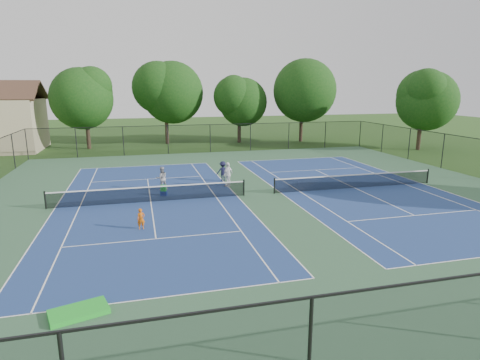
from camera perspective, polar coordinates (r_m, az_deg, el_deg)
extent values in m
plane|color=#234716|center=(26.46, 2.74, -2.07)|extent=(140.00, 140.00, 0.00)
cube|color=#305639|center=(26.46, 2.74, -2.07)|extent=(36.00, 36.00, 0.01)
cube|color=navy|center=(25.36, -12.57, -3.04)|extent=(10.97, 23.77, 0.00)
cube|color=white|center=(36.94, -13.26, 1.98)|extent=(10.97, 0.06, 0.00)
cube|color=white|center=(14.30, -10.74, -16.04)|extent=(10.97, 0.06, 0.00)
cube|color=white|center=(25.83, -24.84, -3.66)|extent=(0.06, 23.77, 0.00)
cube|color=white|center=(26.07, -0.44, -2.26)|extent=(0.06, 23.77, 0.00)
cube|color=white|center=(25.60, -21.82, -3.52)|extent=(0.06, 23.77, 0.00)
cube|color=white|center=(25.78, -3.40, -2.46)|extent=(0.06, 23.77, 0.00)
cube|color=white|center=(31.57, -13.01, 0.12)|extent=(8.23, 0.06, 0.00)
cube|color=white|center=(19.29, -11.86, -8.19)|extent=(8.23, 0.06, 0.00)
cube|color=white|center=(25.36, -12.58, -3.03)|extent=(0.06, 12.80, 0.00)
cylinder|color=black|center=(25.79, -25.96, -2.59)|extent=(0.10, 0.10, 1.07)
cylinder|color=black|center=(26.05, 0.55, -1.09)|extent=(0.10, 0.10, 1.07)
cube|color=black|center=(25.24, -12.63, -2.03)|extent=(11.90, 0.01, 0.90)
cube|color=white|center=(25.12, -12.68, -0.98)|extent=(11.90, 0.04, 0.07)
cube|color=navy|center=(29.24, 15.98, -1.08)|extent=(10.97, 23.77, 0.00)
cube|color=white|center=(39.70, 7.38, 2.98)|extent=(10.97, 0.06, 0.00)
cube|color=white|center=(26.93, 5.83, -1.83)|extent=(0.06, 23.77, 0.00)
cube|color=white|center=(32.33, 24.41, -0.43)|extent=(0.06, 23.77, 0.00)
cube|color=white|center=(27.43, 8.52, -1.63)|extent=(0.06, 23.77, 0.00)
cube|color=white|center=(31.49, 22.46, -0.58)|extent=(0.06, 23.77, 0.00)
cube|color=white|center=(34.76, 10.71, 1.41)|extent=(8.23, 0.06, 0.00)
cube|color=white|center=(24.16, 23.59, -4.64)|extent=(8.23, 0.06, 0.00)
cube|color=white|center=(29.24, 15.98, -1.08)|extent=(0.06, 12.80, 0.00)
cylinder|color=black|center=(26.65, 4.92, -0.81)|extent=(0.10, 0.10, 1.07)
cylinder|color=black|center=(32.51, 25.14, 0.52)|extent=(0.10, 0.10, 1.07)
cube|color=black|center=(29.14, 16.03, -0.21)|extent=(11.90, 0.01, 0.90)
cube|color=white|center=(29.03, 16.09, 0.71)|extent=(11.90, 0.04, 0.07)
cylinder|color=black|center=(44.00, -28.07, 4.49)|extent=(0.08, 0.08, 3.00)
cylinder|color=black|center=(43.15, -22.26, 4.92)|extent=(0.08, 0.08, 3.00)
cylinder|color=black|center=(42.77, -16.26, 5.30)|extent=(0.08, 0.08, 3.00)
cylinder|color=black|center=(42.85, -10.22, 5.63)|extent=(0.08, 0.08, 3.00)
cylinder|color=black|center=(43.41, -4.26, 5.90)|extent=(0.08, 0.08, 3.00)
cylinder|color=black|center=(44.41, 1.50, 6.09)|extent=(0.08, 0.08, 3.00)
cylinder|color=black|center=(45.84, 6.95, 6.22)|extent=(0.08, 0.08, 3.00)
cylinder|color=black|center=(47.65, 12.03, 6.29)|extent=(0.08, 0.08, 3.00)
cylinder|color=black|center=(49.80, 16.71, 6.31)|extent=(0.08, 0.08, 3.00)
cylinder|color=black|center=(38.96, 26.89, 3.69)|extent=(0.08, 0.08, 3.00)
cylinder|color=black|center=(42.41, 22.93, 4.73)|extent=(0.08, 0.08, 3.00)
cylinder|color=black|center=(46.03, 19.57, 5.59)|extent=(0.08, 0.08, 3.00)
cylinder|color=black|center=(39.68, -29.54, 3.55)|extent=(0.08, 0.08, 3.00)
cube|color=black|center=(43.41, -4.26, 5.90)|extent=(36.00, 0.01, 3.00)
cube|color=black|center=(43.24, -4.29, 7.87)|extent=(36.00, 0.05, 0.05)
cylinder|color=#2D2116|center=(48.96, -20.81, 6.36)|extent=(0.44, 0.44, 3.78)
sphere|color=#113C10|center=(48.72, -21.18, 10.75)|extent=(6.80, 6.80, 6.80)
sphere|color=#113C10|center=(48.70, -21.24, 11.53)|extent=(5.58, 5.58, 5.58)
sphere|color=#113C10|center=(48.70, -21.31, 12.31)|extent=(4.35, 4.35, 4.35)
cylinder|color=#2D2116|center=(50.75, -10.38, 7.41)|extent=(0.44, 0.44, 4.14)
sphere|color=#113C10|center=(50.53, -10.58, 12.11)|extent=(7.60, 7.60, 7.60)
sphere|color=#113C10|center=(50.52, -10.61, 12.82)|extent=(6.23, 6.23, 6.23)
sphere|color=#113C10|center=(50.52, -10.64, 13.52)|extent=(4.86, 4.86, 4.86)
cylinder|color=#2D2116|center=(51.23, -0.12, 7.27)|extent=(0.44, 0.44, 3.42)
sphere|color=#113C10|center=(51.00, -0.12, 11.03)|extent=(6.00, 6.00, 6.00)
sphere|color=#113C10|center=(50.98, -0.12, 11.82)|extent=(4.92, 4.92, 4.92)
sphere|color=#113C10|center=(50.97, -0.12, 12.61)|extent=(3.84, 3.84, 3.84)
cylinder|color=#2D2116|center=(52.80, 8.68, 7.79)|extent=(0.44, 0.44, 4.32)
sphere|color=#113C10|center=(52.59, 8.84, 12.46)|extent=(7.80, 7.80, 7.80)
sphere|color=#113C10|center=(52.58, 8.87, 13.13)|extent=(6.40, 6.40, 6.40)
sphere|color=#113C10|center=(52.59, 8.89, 13.80)|extent=(4.99, 4.99, 4.99)
cylinder|color=#2D2116|center=(49.34, 24.14, 6.01)|extent=(0.44, 0.44, 3.60)
sphere|color=#113C10|center=(49.10, 24.53, 10.19)|extent=(6.60, 6.60, 6.60)
sphere|color=#113C10|center=(49.08, 24.61, 10.98)|extent=(5.41, 5.41, 5.41)
sphere|color=#113C10|center=(49.08, 24.69, 11.76)|extent=(4.22, 4.22, 4.22)
imported|color=#CF5B0D|center=(20.57, -13.90, -5.40)|extent=(0.42, 0.32, 1.06)
imported|color=#959597|center=(28.02, -11.06, 0.24)|extent=(0.87, 0.73, 1.61)
imported|color=white|center=(28.42, -1.71, 0.80)|extent=(1.04, 1.00, 1.74)
imported|color=#171734|center=(30.02, -2.46, 1.25)|extent=(1.00, 0.59, 1.52)
cube|color=navy|center=(26.64, -10.79, -1.86)|extent=(0.48, 0.38, 0.30)
cube|color=green|center=(26.55, -10.82, -1.14)|extent=(0.40, 0.35, 0.39)
cube|color=green|center=(14.08, -21.95, -16.98)|extent=(1.94, 1.43, 0.16)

